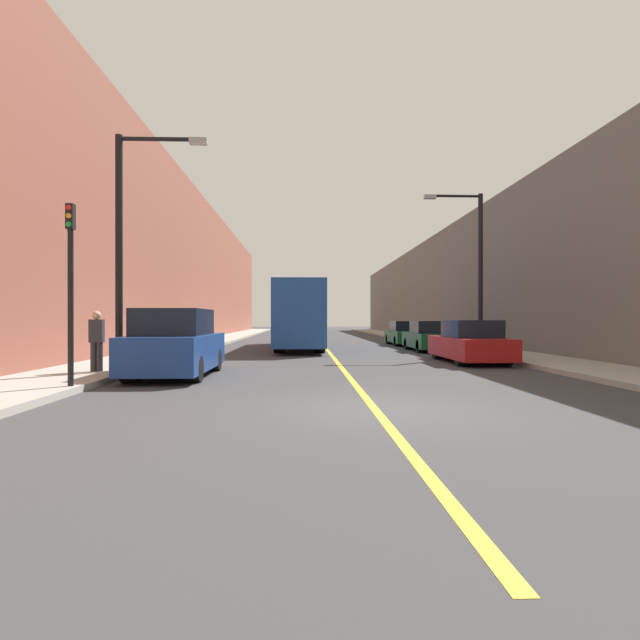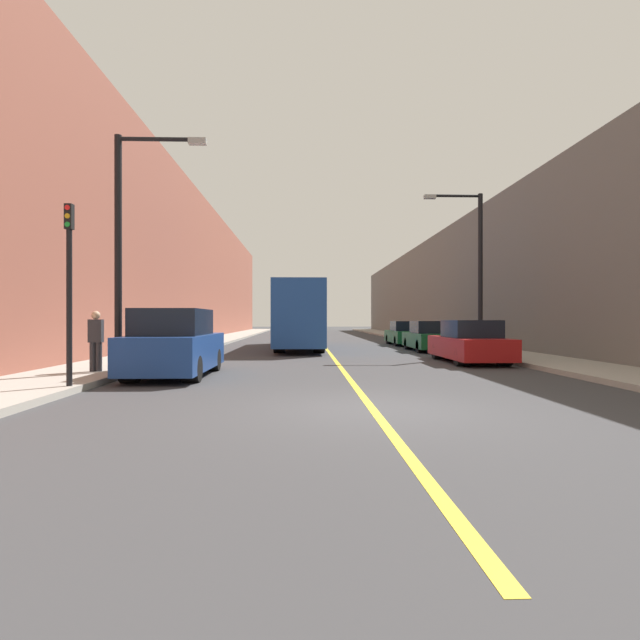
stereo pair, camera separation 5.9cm
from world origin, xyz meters
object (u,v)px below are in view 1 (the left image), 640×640
Objects in this scene: car_right_near at (470,343)px; traffic_light at (71,286)px; street_lamp_right at (475,261)px; street_lamp_left at (128,235)px; pedestrian at (97,340)px; bus at (300,315)px; parked_suv_left at (176,345)px; car_right_mid at (429,337)px; car_right_far at (405,334)px.

car_right_near is 1.20× the size of traffic_light.
street_lamp_right is at bearing 67.56° from car_right_near.
pedestrian is (-0.82, -0.09, -2.94)m from street_lamp_left.
bus is 11.28m from car_right_near.
street_lamp_right reaches higher than parked_suv_left.
parked_suv_left is at bearing -2.39° from street_lamp_left.
bus reaches higher than car_right_mid.
car_right_far is 0.71× the size of street_lamp_left.
car_right_mid is at bearing 42.11° from pedestrian.
parked_suv_left is at bearing 1.03° from pedestrian.
car_right_near is 4.78m from street_lamp_right.
car_right_near is 12.23m from street_lamp_left.
car_right_mid is at bearing -21.37° from bus.
traffic_light reaches higher than car_right_near.
traffic_light is at bearing -140.41° from street_lamp_right.
street_lamp_left is 3.93× the size of pedestrian.
parked_suv_left is 3.70m from traffic_light.
car_right_mid is 16.27m from pedestrian.
street_lamp_left is at bearing 6.56° from pedestrian.
car_right_mid is at bearing 88.41° from car_right_near.
car_right_near is 13.42m from traffic_light.
street_lamp_right reaches higher than bus.
pedestrian is (-12.02, -16.62, 0.35)m from car_right_far.
bus is 10.06m from street_lamp_right.
street_lamp_left is (-11.20, -16.52, 3.29)m from car_right_far.
car_right_far is (9.86, 16.58, -0.20)m from parked_suv_left.
bus is 14.58m from pedestrian.
street_lamp_left is at bearing 87.33° from traffic_light.
bus is 7.24× the size of pedestrian.
car_right_near is at bearing -90.66° from car_right_far.
parked_suv_left is 10.57m from car_right_near.
parked_suv_left is 13.57m from street_lamp_right.
street_lamp_right reaches higher than car_right_mid.
car_right_far is at bearing 60.00° from traffic_light.
bus is at bearing 70.52° from street_lamp_left.
street_lamp_right is (1.10, -3.61, 3.43)m from car_right_mid.
pedestrian is at bearing 102.64° from traffic_light.
bus reaches higher than pedestrian.
street_lamp_right reaches higher than car_right_near.
parked_suv_left is 1.17× the size of traffic_light.
traffic_light reaches higher than parked_suv_left.
traffic_light is (-12.49, -10.32, -1.80)m from street_lamp_right.
pedestrian is at bearing -112.41° from bus.
bus reaches higher than car_right_far.
street_lamp_right is (1.14, -9.32, 3.44)m from car_right_far.
car_right_near is 0.72× the size of street_lamp_left.
parked_suv_left is 0.70× the size of street_lamp_left.
traffic_light reaches higher than bus.
street_lamp_left is (-11.24, -10.81, 3.28)m from car_right_mid.
parked_suv_left reaches higher than car_right_far.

